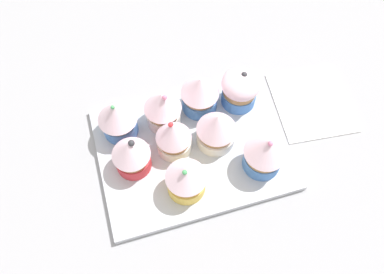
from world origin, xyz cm
name	(u,v)px	position (x,y,z in cm)	size (l,w,h in cm)	color
ground_plane	(192,154)	(0.00, 0.00, -1.50)	(180.00, 180.00, 3.00)	#9E9EA3
baking_tray	(192,148)	(0.00, 0.00, 0.60)	(29.46, 23.07, 1.20)	silver
cupcake_0	(240,89)	(-9.89, -6.08, 4.68)	(6.31, 6.31, 6.98)	#477AC6
cupcake_1	(200,93)	(-3.32, -6.86, 5.05)	(6.18, 6.18, 7.42)	#477AC6
cupcake_2	(163,108)	(3.07, -5.73, 5.12)	(5.93, 5.93, 7.78)	white
cupcake_3	(117,118)	(10.19, -5.96, 5.17)	(6.15, 6.15, 7.73)	#477AC6
cupcake_4	(217,131)	(-3.88, 0.40, 4.80)	(6.18, 6.18, 7.10)	white
cupcake_5	(174,137)	(2.75, -0.55, 4.63)	(5.46, 5.46, 7.06)	white
cupcake_6	(131,154)	(9.48, 0.61, 4.84)	(5.76, 5.76, 7.34)	#D1333D
cupcake_7	(265,153)	(-9.33, 6.02, 5.17)	(6.39, 6.39, 7.82)	#477AC6
cupcake_8	(186,178)	(2.78, 6.49, 4.72)	(6.00, 6.00, 7.08)	#EFC651
napkin	(311,102)	(-22.31, -2.85, 0.30)	(12.38, 14.24, 0.60)	white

